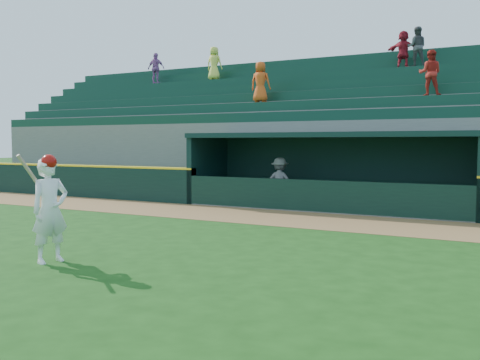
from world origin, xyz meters
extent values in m
plane|color=#154010|center=(0.00, 0.00, 0.00)|extent=(120.00, 120.00, 0.00)
cube|color=brown|center=(0.00, 4.90, 0.01)|extent=(40.00, 3.00, 0.01)
cube|color=black|center=(-12.25, 6.55, 0.60)|extent=(15.50, 0.30, 1.20)
cube|color=yellow|center=(-12.25, 6.55, 1.23)|extent=(15.50, 0.32, 0.06)
imported|color=#999894|center=(-1.76, 7.70, 0.81)|extent=(1.13, 0.75, 1.63)
cube|color=slate|center=(0.00, 7.70, 0.02)|extent=(9.00, 2.60, 0.04)
cube|color=black|center=(-4.60, 7.70, 1.15)|extent=(0.20, 2.60, 2.30)
cube|color=black|center=(0.00, 9.00, 1.15)|extent=(9.40, 0.20, 2.30)
cube|color=black|center=(0.00, 7.70, 2.38)|extent=(9.40, 2.80, 0.16)
cube|color=black|center=(0.00, 6.48, 0.50)|extent=(9.00, 0.16, 1.00)
cube|color=brown|center=(0.00, 8.50, 0.25)|extent=(8.40, 0.45, 0.10)
cube|color=slate|center=(0.00, 9.53, 1.46)|extent=(34.00, 0.85, 2.91)
cube|color=#0F3828|center=(0.00, 9.41, 3.09)|extent=(34.00, 0.60, 0.36)
cube|color=slate|center=(0.00, 10.38, 1.68)|extent=(34.00, 0.85, 3.36)
cube|color=#0F3828|center=(0.00, 10.26, 3.54)|extent=(34.00, 0.60, 0.36)
cube|color=slate|center=(0.00, 11.22, 1.91)|extent=(34.00, 0.85, 3.81)
cube|color=#0F3828|center=(0.00, 11.11, 3.99)|extent=(34.00, 0.60, 0.36)
cube|color=slate|center=(0.00, 12.07, 2.13)|extent=(34.00, 0.85, 4.26)
cube|color=#0F3828|center=(0.00, 11.96, 4.44)|extent=(34.00, 0.60, 0.36)
cube|color=slate|center=(0.00, 12.93, 2.35)|extent=(34.00, 0.85, 4.71)
cube|color=#0F3828|center=(0.00, 12.81, 4.89)|extent=(34.00, 0.60, 0.36)
cube|color=slate|center=(0.00, 13.78, 2.58)|extent=(34.00, 0.85, 5.16)
cube|color=#0F3828|center=(0.00, 13.66, 5.34)|extent=(34.00, 0.60, 0.36)
cube|color=slate|center=(0.00, 14.62, 2.80)|extent=(34.00, 0.85, 5.61)
cube|color=#0F3828|center=(0.00, 14.51, 5.79)|extent=(34.00, 0.60, 0.36)
cube|color=slate|center=(0.00, 15.20, 2.80)|extent=(34.50, 0.30, 5.61)
imported|color=#DD5118|center=(-3.77, 10.28, 4.53)|extent=(0.85, 0.61, 1.62)
imported|color=maroon|center=(1.22, 12.83, 5.79)|extent=(1.37, 0.57, 1.44)
imported|color=#444444|center=(1.71, 12.83, 5.84)|extent=(0.86, 0.74, 1.55)
imported|color=#D9DA4D|center=(-7.45, 12.83, 5.85)|extent=(0.79, 0.54, 1.56)
imported|color=#A35FA2|center=(-10.85, 12.83, 5.84)|extent=(0.95, 0.50, 1.54)
imported|color=#B0231B|center=(2.64, 10.28, 4.49)|extent=(0.80, 0.65, 1.55)
imported|color=white|center=(-1.78, -2.22, 0.93)|extent=(0.60, 0.77, 1.87)
sphere|color=#B4100A|center=(-1.78, -2.22, 1.80)|extent=(0.27, 0.27, 0.27)
cylinder|color=tan|center=(-1.96, -2.44, 1.57)|extent=(0.24, 0.50, 0.76)
camera|label=1|loc=(5.69, -8.91, 2.14)|focal=40.00mm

